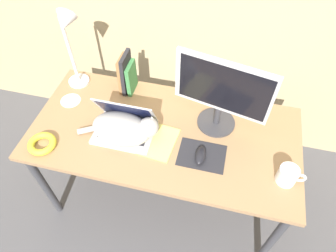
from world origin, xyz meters
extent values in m
plane|color=#4C4C51|center=(0.00, 0.00, 0.00)|extent=(12.00, 12.00, 0.00)
cube|color=#93704C|center=(0.00, 0.36, 0.69)|extent=(1.48, 0.72, 0.03)
cylinder|color=#38383D|center=(-0.69, 0.05, 0.34)|extent=(0.04, 0.04, 0.68)
cylinder|color=#38383D|center=(0.69, 0.05, 0.34)|extent=(0.04, 0.04, 0.68)
cylinder|color=#38383D|center=(-0.69, 0.67, 0.34)|extent=(0.04, 0.04, 0.68)
cylinder|color=#38383D|center=(0.69, 0.67, 0.34)|extent=(0.04, 0.04, 0.68)
cube|color=#B7B7BC|center=(-0.21, 0.30, 0.72)|extent=(0.32, 0.23, 0.02)
cube|color=#28282D|center=(-0.21, 0.28, 0.73)|extent=(0.26, 0.12, 0.00)
cube|color=#B7B7BC|center=(-0.21, 0.36, 0.83)|extent=(0.32, 0.11, 0.21)
cube|color=#0F1433|center=(-0.21, 0.35, 0.83)|extent=(0.29, 0.09, 0.18)
ellipsoid|color=#B2ADA3|center=(-0.21, 0.28, 0.77)|extent=(0.33, 0.23, 0.13)
sphere|color=#B2ADA3|center=(-0.07, 0.30, 0.80)|extent=(0.11, 0.11, 0.11)
cone|color=#B2ADA3|center=(-0.06, 0.33, 0.84)|extent=(0.04, 0.04, 0.03)
cone|color=#B2ADA3|center=(-0.06, 0.27, 0.84)|extent=(0.04, 0.04, 0.03)
cylinder|color=#B2ADA3|center=(-0.39, 0.27, 0.73)|extent=(0.14, 0.10, 0.03)
cylinder|color=#333338|center=(0.27, 0.49, 0.71)|extent=(0.21, 0.21, 0.01)
cylinder|color=#333338|center=(0.27, 0.49, 0.78)|extent=(0.04, 0.04, 0.11)
cube|color=#B2B2B7|center=(0.27, 0.49, 0.99)|extent=(0.50, 0.13, 0.31)
cube|color=black|center=(0.27, 0.48, 0.99)|extent=(0.46, 0.10, 0.27)
cube|color=#232328|center=(0.23, 0.25, 0.71)|extent=(0.24, 0.18, 0.00)
ellipsoid|color=black|center=(0.22, 0.24, 0.73)|extent=(0.06, 0.11, 0.04)
cube|color=olive|center=(-0.33, 0.64, 0.83)|extent=(0.03, 0.12, 0.24)
cube|color=#232328|center=(-0.30, 0.64, 0.84)|extent=(0.03, 0.14, 0.26)
cube|color=#387A42|center=(-0.27, 0.64, 0.81)|extent=(0.03, 0.13, 0.19)
cylinder|color=silver|center=(-0.63, 0.62, 0.72)|extent=(0.13, 0.13, 0.01)
cylinder|color=silver|center=(-0.63, 0.62, 0.94)|extent=(0.02, 0.02, 0.44)
cone|color=silver|center=(-0.58, 0.58, 1.16)|extent=(0.11, 0.13, 0.14)
torus|color=gold|center=(-0.60, 0.11, 0.73)|extent=(0.15, 0.15, 0.04)
cube|color=#E5DB6B|center=(-0.02, 0.29, 0.71)|extent=(0.22, 0.25, 0.01)
cylinder|color=white|center=(0.65, 0.21, 0.75)|extent=(0.10, 0.10, 0.09)
torus|color=white|center=(0.70, 0.21, 0.75)|extent=(0.06, 0.01, 0.06)
cylinder|color=silver|center=(-0.61, 0.46, 0.71)|extent=(0.12, 0.12, 0.00)
camera|label=1|loc=(0.27, -0.63, 2.01)|focal=32.00mm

